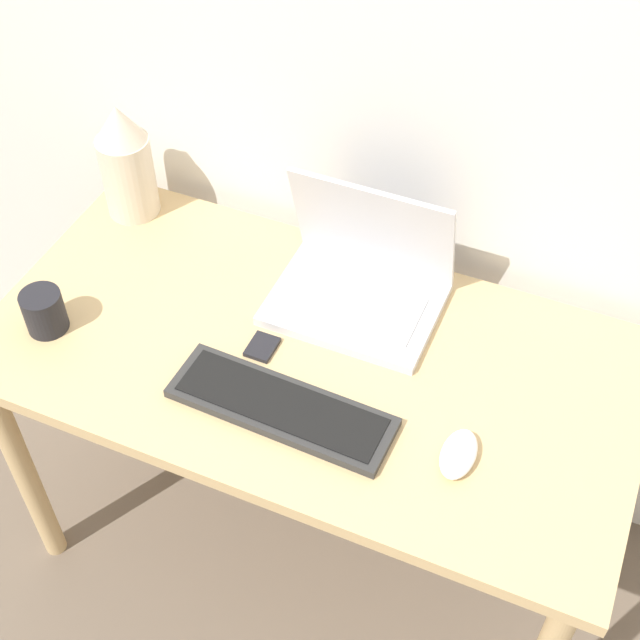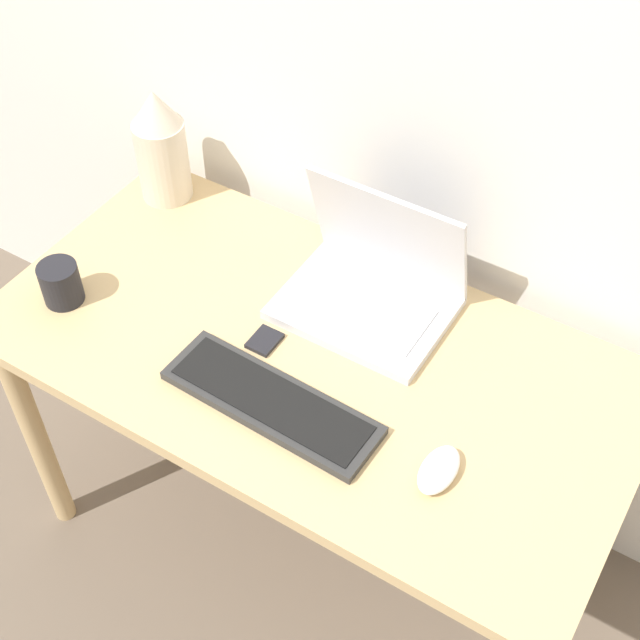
{
  "view_description": "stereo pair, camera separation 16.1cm",
  "coord_description": "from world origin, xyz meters",
  "px_view_note": "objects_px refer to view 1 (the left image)",
  "views": [
    {
      "loc": [
        0.46,
        -0.69,
        1.98
      ],
      "look_at": [
        0.02,
        0.32,
        0.8
      ],
      "focal_mm": 50.0,
      "sensor_mm": 36.0,
      "label": 1
    },
    {
      "loc": [
        0.6,
        -0.61,
        1.98
      ],
      "look_at": [
        0.02,
        0.32,
        0.8
      ],
      "focal_mm": 50.0,
      "sensor_mm": 36.0,
      "label": 2
    }
  ],
  "objects_px": {
    "laptop": "(361,277)",
    "mug": "(44,311)",
    "vase": "(126,162)",
    "mp3_player": "(262,347)",
    "mouse": "(459,454)",
    "keyboard": "(281,407)"
  },
  "relations": [
    {
      "from": "laptop",
      "to": "mp3_player",
      "type": "relative_size",
      "value": 5.11
    },
    {
      "from": "mouse",
      "to": "laptop",
      "type": "bearing_deg",
      "value": 134.95
    },
    {
      "from": "keyboard",
      "to": "mug",
      "type": "distance_m",
      "value": 0.5
    },
    {
      "from": "mouse",
      "to": "vase",
      "type": "height_order",
      "value": "vase"
    },
    {
      "from": "laptop",
      "to": "mouse",
      "type": "height_order",
      "value": "laptop"
    },
    {
      "from": "keyboard",
      "to": "mouse",
      "type": "height_order",
      "value": "mouse"
    },
    {
      "from": "mouse",
      "to": "mp3_player",
      "type": "xyz_separation_m",
      "value": [
        -0.42,
        0.09,
        -0.01
      ]
    },
    {
      "from": "mp3_player",
      "to": "laptop",
      "type": "bearing_deg",
      "value": 58.99
    },
    {
      "from": "vase",
      "to": "mp3_player",
      "type": "height_order",
      "value": "vase"
    },
    {
      "from": "laptop",
      "to": "keyboard",
      "type": "xyz_separation_m",
      "value": [
        -0.03,
        -0.32,
        -0.05
      ]
    },
    {
      "from": "keyboard",
      "to": "vase",
      "type": "relative_size",
      "value": 1.57
    },
    {
      "from": "keyboard",
      "to": "mug",
      "type": "relative_size",
      "value": 4.81
    },
    {
      "from": "keyboard",
      "to": "mp3_player",
      "type": "height_order",
      "value": "keyboard"
    },
    {
      "from": "laptop",
      "to": "mug",
      "type": "distance_m",
      "value": 0.62
    },
    {
      "from": "laptop",
      "to": "keyboard",
      "type": "bearing_deg",
      "value": -94.5
    },
    {
      "from": "mouse",
      "to": "mp3_player",
      "type": "relative_size",
      "value": 1.69
    },
    {
      "from": "vase",
      "to": "keyboard",
      "type": "bearing_deg",
      "value": -35.24
    },
    {
      "from": "keyboard",
      "to": "mouse",
      "type": "xyz_separation_m",
      "value": [
        0.32,
        0.02,
        0.01
      ]
    },
    {
      "from": "mouse",
      "to": "vase",
      "type": "distance_m",
      "value": 0.93
    },
    {
      "from": "laptop",
      "to": "vase",
      "type": "relative_size",
      "value": 1.23
    },
    {
      "from": "laptop",
      "to": "mug",
      "type": "height_order",
      "value": "laptop"
    },
    {
      "from": "keyboard",
      "to": "mp3_player",
      "type": "bearing_deg",
      "value": 128.79
    }
  ]
}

